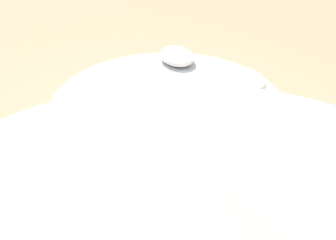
# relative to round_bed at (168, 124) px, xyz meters

# --- Properties ---
(ground_plane) EXTENTS (16.00, 16.00, 0.00)m
(ground_plane) POSITION_rel_round_bed_xyz_m (0.00, 0.00, -0.31)
(ground_plane) COLOR #9E8466
(round_bed) EXTENTS (2.43, 2.43, 0.60)m
(round_bed) POSITION_rel_round_bed_xyz_m (0.00, 0.00, 0.00)
(round_bed) COLOR #595966
(round_bed) RESTS_ON ground_plane
(throw_pillow_0) EXTENTS (0.48, 0.33, 0.21)m
(throw_pillow_0) POSITION_rel_round_bed_xyz_m (-0.85, -0.26, 0.40)
(throw_pillow_0) COLOR white
(throw_pillow_0) RESTS_ON round_bed
(throw_pillow_1) EXTENTS (0.52, 0.37, 0.20)m
(throw_pillow_1) POSITION_rel_round_bed_xyz_m (-0.11, -0.88, 0.39)
(throw_pillow_1) COLOR white
(throw_pillow_1) RESTS_ON round_bed
(throw_pillow_2) EXTENTS (0.52, 0.39, 0.17)m
(throw_pillow_2) POSITION_rel_round_bed_xyz_m (0.79, -0.47, 0.38)
(throw_pillow_2) COLOR silver
(throw_pillow_2) RESTS_ON round_bed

